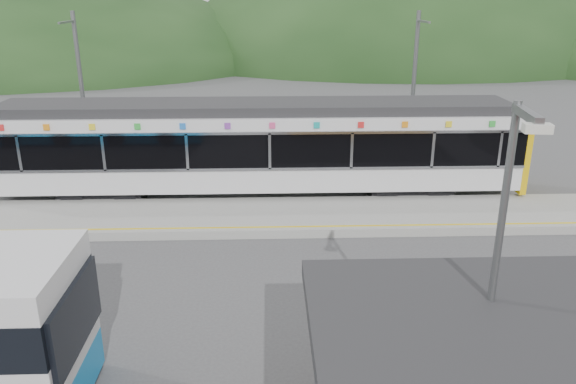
{
  "coord_description": "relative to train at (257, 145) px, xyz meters",
  "views": [
    {
      "loc": [
        0.82,
        -15.24,
        7.65
      ],
      "look_at": [
        1.38,
        1.0,
        1.89
      ],
      "focal_mm": 35.0,
      "sensor_mm": 36.0,
      "label": 1
    }
  ],
  "objects": [
    {
      "name": "ground",
      "position": [
        -0.35,
        -6.0,
        -2.06
      ],
      "size": [
        120.0,
        120.0,
        0.0
      ],
      "primitive_type": "plane",
      "color": "#4C4C4F",
      "rests_on": "ground"
    },
    {
      "name": "hills",
      "position": [
        5.84,
        -0.71,
        -2.06
      ],
      "size": [
        146.0,
        149.0,
        26.0
      ],
      "color": "#1E3D19",
      "rests_on": "ground"
    },
    {
      "name": "platform",
      "position": [
        -0.35,
        -2.7,
        -1.91
      ],
      "size": [
        26.0,
        3.2,
        0.3
      ],
      "primitive_type": "cube",
      "color": "#9E9E99",
      "rests_on": "ground"
    },
    {
      "name": "yellow_line",
      "position": [
        -0.35,
        -4.0,
        -1.76
      ],
      "size": [
        26.0,
        0.1,
        0.01
      ],
      "primitive_type": "cube",
      "color": "yellow",
      "rests_on": "platform"
    },
    {
      "name": "train",
      "position": [
        0.0,
        0.0,
        0.0
      ],
      "size": [
        20.44,
        3.01,
        3.74
      ],
      "color": "black",
      "rests_on": "ground"
    },
    {
      "name": "catenary_mast_west",
      "position": [
        -7.35,
        2.56,
        1.58
      ],
      "size": [
        0.18,
        1.8,
        7.0
      ],
      "color": "slate",
      "rests_on": "ground"
    },
    {
      "name": "catenary_mast_east",
      "position": [
        6.65,
        2.56,
        1.58
      ],
      "size": [
        0.18,
        1.8,
        7.0
      ],
      "color": "slate",
      "rests_on": "ground"
    },
    {
      "name": "lamp_post",
      "position": [
        4.01,
        -13.55,
        1.64
      ],
      "size": [
        0.37,
        1.1,
        6.22
      ],
      "rotation": [
        0.0,
        0.0,
        -0.13
      ],
      "color": "slate",
      "rests_on": "ground"
    }
  ]
}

